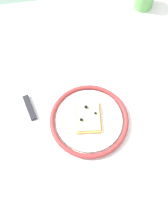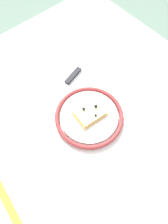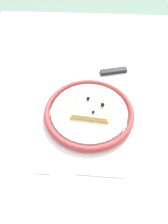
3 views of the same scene
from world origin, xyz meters
TOP-DOWN VIEW (x-y plane):
  - ground_plane at (0.00, 0.00)m, footprint 6.00×6.00m
  - dining_table at (0.00, 0.00)m, footprint 1.06×0.95m
  - plate at (-0.05, 0.05)m, footprint 0.25×0.25m
  - pizza_slice_near at (-0.05, 0.04)m, footprint 0.09×0.11m
  - knife at (0.12, 0.01)m, footprint 0.08×0.24m
  - fork at (-0.22, 0.06)m, footprint 0.02×0.20m

SIDE VIEW (x-z plane):
  - ground_plane at x=0.00m, z-range 0.00..0.00m
  - dining_table at x=0.00m, z-range 0.29..1.06m
  - fork at x=-0.22m, z-range 0.77..0.77m
  - knife at x=0.12m, z-range 0.77..0.78m
  - plate at x=-0.05m, z-range 0.77..0.79m
  - pizza_slice_near at x=-0.05m, z-range 0.78..0.81m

